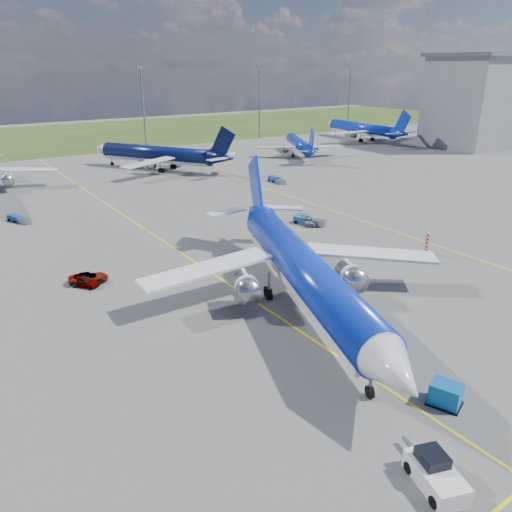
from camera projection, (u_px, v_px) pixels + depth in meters
ground at (311, 338)px, 44.72m from camera, size 400.00×400.00×0.00m
grass_strip at (10, 141)px, 160.61m from camera, size 400.00×80.00×0.01m
taxiway_lines at (177, 249)px, 66.21m from camera, size 60.25×160.00×0.02m
floodlight_masts at (71, 107)px, 130.44m from camera, size 202.20×0.50×22.70m
terminal_building at (491, 100)px, 149.23m from camera, size 42.00×22.00×26.00m
warning_post at (427, 243)px, 63.98m from camera, size 0.50×0.50×3.00m
bg_jet_n at (158, 170)px, 116.38m from camera, size 46.95×50.00×10.46m
bg_jet_ne at (299, 155)px, 134.87m from camera, size 37.27×40.64×8.60m
bg_jet_ene at (361, 140)px, 161.73m from camera, size 32.89×41.72×10.42m
main_airliner at (302, 308)px, 50.34m from camera, size 47.52×53.92×11.77m
pushback_tug at (435, 473)px, 28.94m from camera, size 3.23×5.60×1.87m
uld_container at (446, 394)px, 35.77m from camera, size 2.31×2.55×1.67m
service_car_a at (84, 281)px, 55.01m from camera, size 3.11×3.71×1.20m
service_car_b at (88, 278)px, 55.92m from camera, size 4.63×3.03×1.19m
service_car_c at (307, 220)px, 76.44m from camera, size 2.74×4.56×1.24m
baggage_tug_w at (308, 221)px, 76.41m from camera, size 3.26×5.15×1.13m
baggage_tug_c at (19, 219)px, 77.51m from camera, size 2.86×4.51×0.99m
baggage_tug_e at (276, 180)px, 103.65m from camera, size 1.76×5.12×1.13m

